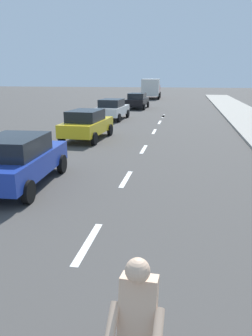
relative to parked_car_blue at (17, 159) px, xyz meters
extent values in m
plane|color=#423F3D|center=(3.16, 7.61, -0.84)|extent=(160.00, 160.00, 0.00)
cube|color=white|center=(3.16, -3.19, -0.84)|extent=(0.16, 1.80, 0.01)
cube|color=white|center=(3.16, 1.22, -0.84)|extent=(0.16, 1.80, 0.01)
cube|color=white|center=(3.16, 5.87, -0.84)|extent=(0.16, 1.80, 0.01)
cube|color=white|center=(3.16, 10.99, -0.84)|extent=(0.16, 1.80, 0.01)
cube|color=white|center=(3.16, 15.14, -0.84)|extent=(0.16, 1.80, 0.01)
cube|color=white|center=(3.16, 19.13, -0.84)|extent=(0.16, 1.80, 0.01)
cube|color=white|center=(3.16, 18.72, -0.84)|extent=(0.16, 1.80, 0.01)
cube|color=beige|center=(4.67, -6.55, 0.44)|extent=(0.35, 0.32, 0.63)
sphere|color=beige|center=(4.67, -6.61, 0.87)|extent=(0.22, 0.22, 0.22)
cube|color=black|center=(4.67, -6.50, 0.11)|extent=(0.33, 0.23, 0.28)
cylinder|color=beige|center=(4.47, -6.81, 0.34)|extent=(0.10, 0.49, 0.41)
cube|color=#1E389E|center=(0.00, 0.06, -0.15)|extent=(2.02, 4.37, 0.64)
cube|color=black|center=(0.01, -0.16, 0.45)|extent=(1.70, 2.31, 0.56)
cylinder|color=black|center=(-0.98, 1.46, -0.52)|extent=(0.21, 0.65, 0.64)
cylinder|color=black|center=(0.82, 1.56, -0.52)|extent=(0.21, 0.65, 0.64)
cylinder|color=black|center=(0.97, -1.35, -0.52)|extent=(0.21, 0.65, 0.64)
cube|color=gold|center=(-0.12, 7.82, -0.15)|extent=(1.95, 4.19, 0.64)
cube|color=black|center=(-0.14, 7.62, 0.45)|extent=(1.63, 2.21, 0.56)
cylinder|color=black|center=(-0.91, 9.26, -0.52)|extent=(0.22, 0.65, 0.64)
cylinder|color=black|center=(0.81, 9.16, -0.52)|extent=(0.22, 0.65, 0.64)
cylinder|color=black|center=(-1.06, 6.48, -0.52)|extent=(0.22, 0.65, 0.64)
cylinder|color=black|center=(0.66, 6.38, -0.52)|extent=(0.22, 0.65, 0.64)
cube|color=white|center=(-0.58, 16.10, -0.15)|extent=(1.97, 4.27, 0.64)
cube|color=black|center=(-0.59, 15.89, 0.45)|extent=(1.66, 2.25, 0.56)
cylinder|color=black|center=(-1.38, 17.56, -0.52)|extent=(0.21, 0.65, 0.64)
cylinder|color=black|center=(0.38, 17.47, -0.52)|extent=(0.21, 0.65, 0.64)
cylinder|color=black|center=(-1.53, 14.72, -0.52)|extent=(0.21, 0.65, 0.64)
cylinder|color=black|center=(0.23, 14.63, -0.52)|extent=(0.21, 0.65, 0.64)
cube|color=black|center=(0.06, 25.15, -0.15)|extent=(1.91, 4.35, 0.64)
cube|color=black|center=(0.05, 24.93, 0.45)|extent=(1.64, 2.27, 0.56)
cylinder|color=black|center=(-0.81, 26.63, -0.52)|extent=(0.19, 0.64, 0.64)
cylinder|color=black|center=(1.00, 26.59, -0.52)|extent=(0.19, 0.64, 0.64)
cylinder|color=black|center=(-0.88, 23.70, -0.52)|extent=(0.19, 0.64, 0.64)
cylinder|color=black|center=(0.93, 23.66, -0.52)|extent=(0.19, 0.64, 0.64)
cube|color=maroon|center=(-0.24, 42.64, 0.36)|extent=(2.49, 2.43, 1.40)
cube|color=silver|center=(-0.12, 39.66, 0.81)|extent=(2.56, 4.25, 2.30)
cylinder|color=black|center=(-1.43, 42.47, -0.39)|extent=(0.32, 0.91, 0.90)
cylinder|color=black|center=(0.96, 42.56, -0.39)|extent=(0.32, 0.91, 0.90)
cylinder|color=black|center=(-1.28, 38.57, -0.39)|extent=(0.32, 0.91, 0.90)
cylinder|color=black|center=(1.12, 38.66, -0.39)|extent=(0.32, 0.91, 0.90)
camera|label=1|loc=(5.01, -9.07, 2.48)|focal=35.36mm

